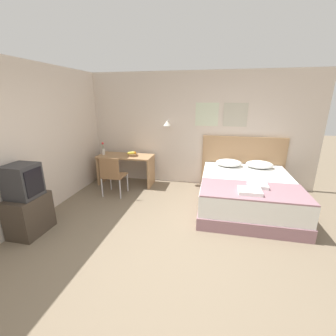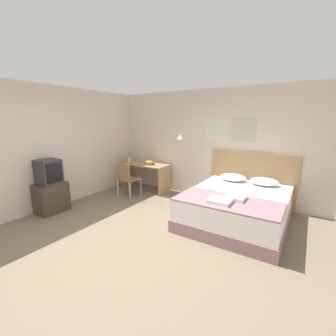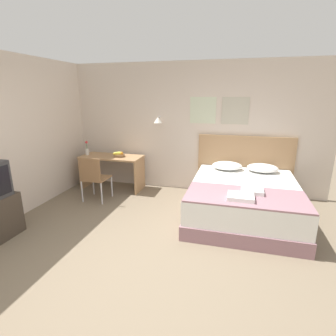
% 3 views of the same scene
% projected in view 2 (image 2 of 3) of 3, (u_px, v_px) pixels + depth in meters
% --- Properties ---
extents(ground_plane, '(24.00, 24.00, 0.00)m').
position_uv_depth(ground_plane, '(122.00, 246.00, 3.49)').
color(ground_plane, '#756651').
extents(wall_back, '(5.68, 0.31, 2.65)m').
position_uv_depth(wall_back, '(203.00, 144.00, 5.63)').
color(wall_back, beige).
rests_on(wall_back, ground_plane).
extents(wall_left, '(0.06, 5.92, 2.65)m').
position_uv_depth(wall_left, '(28.00, 150.00, 4.49)').
color(wall_left, beige).
rests_on(wall_left, ground_plane).
extents(bed, '(1.75, 2.10, 0.59)m').
position_uv_depth(bed, '(236.00, 207.00, 4.27)').
color(bed, gray).
rests_on(bed, ground_plane).
extents(headboard, '(1.87, 0.06, 1.22)m').
position_uv_depth(headboard, '(251.00, 179.00, 5.09)').
color(headboard, '#A87F56').
rests_on(headboard, ground_plane).
extents(pillow_left, '(0.57, 0.43, 0.15)m').
position_uv_depth(pillow_left, '(233.00, 177.00, 5.00)').
color(pillow_left, white).
rests_on(pillow_left, bed).
extents(pillow_right, '(0.57, 0.43, 0.15)m').
position_uv_depth(pillow_right, '(264.00, 182.00, 4.66)').
color(pillow_right, white).
rests_on(pillow_right, bed).
extents(throw_blanket, '(1.69, 0.84, 0.02)m').
position_uv_depth(throw_blanket, '(227.00, 201.00, 3.70)').
color(throw_blanket, gray).
rests_on(throw_blanket, bed).
extents(folded_towel_near_foot, '(0.31, 0.29, 0.06)m').
position_uv_depth(folded_towel_near_foot, '(235.00, 198.00, 3.76)').
color(folded_towel_near_foot, white).
rests_on(folded_towel_near_foot, throw_blanket).
extents(folded_towel_mid_bed, '(0.36, 0.30, 0.06)m').
position_uv_depth(folded_towel_mid_bed, '(220.00, 201.00, 3.61)').
color(folded_towel_mid_bed, white).
rests_on(folded_towel_mid_bed, throw_blanket).
extents(desk, '(1.31, 0.59, 0.73)m').
position_uv_depth(desk, '(145.00, 171.00, 6.27)').
color(desk, '#A87F56').
rests_on(desk, ground_plane).
extents(desk_chair, '(0.46, 0.46, 0.88)m').
position_uv_depth(desk_chair, '(126.00, 177.00, 5.64)').
color(desk_chair, '#8E6642').
rests_on(desk_chair, ground_plane).
extents(fruit_bowl, '(0.25, 0.23, 0.11)m').
position_uv_depth(fruit_bowl, '(150.00, 163.00, 6.10)').
color(fruit_bowl, brown).
rests_on(fruit_bowl, desk).
extents(flower_vase, '(0.07, 0.07, 0.31)m').
position_uv_depth(flower_vase, '(129.00, 158.00, 6.47)').
color(flower_vase, silver).
rests_on(flower_vase, desk).
extents(tv_stand, '(0.43, 0.60, 0.62)m').
position_uv_depth(tv_stand, '(52.00, 198.00, 4.74)').
color(tv_stand, '#3D3328').
rests_on(tv_stand, ground_plane).
extents(television, '(0.42, 0.41, 0.51)m').
position_uv_depth(television, '(49.00, 172.00, 4.62)').
color(television, '#2D2D30').
rests_on(television, tv_stand).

